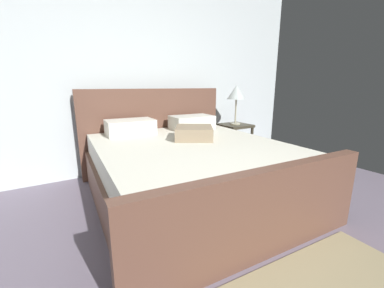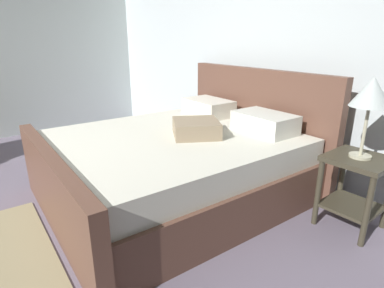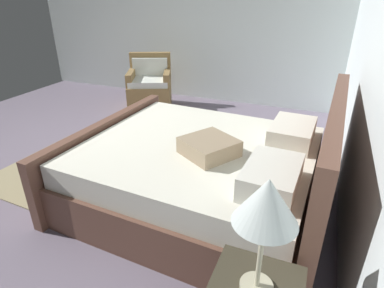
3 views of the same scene
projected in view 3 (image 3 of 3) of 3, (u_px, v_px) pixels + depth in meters
ground_plane at (81, 160)px, 3.92m from camera, size 5.84×5.86×0.02m
wall_back at (384, 66)px, 2.30m from camera, size 5.96×0.12×2.76m
wall_side_left at (179, 21)px, 5.80m from camera, size 0.12×5.98×2.76m
bed at (204, 172)px, 2.97m from camera, size 2.11×2.35×1.16m
table_lamp_right at (266, 205)px, 1.30m from camera, size 0.28×0.28×0.61m
armchair at (150, 87)px, 5.60m from camera, size 0.96×0.95×0.90m
area_rug at (61, 167)px, 3.73m from camera, size 1.53×1.22×0.01m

